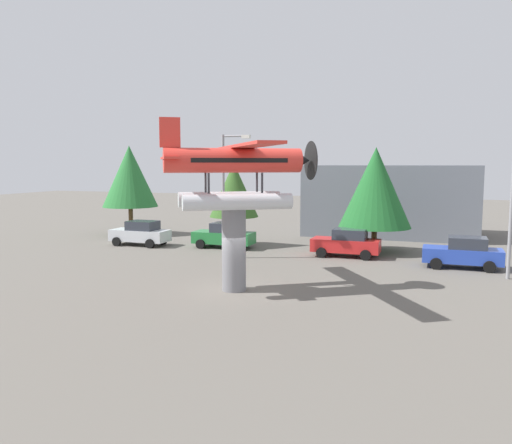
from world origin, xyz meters
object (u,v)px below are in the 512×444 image
(car_distant_blue, at_px, (463,253))
(tree_west, at_px, (130,176))
(streetlight_primary, at_px, (226,187))
(tree_center_back, at_px, (375,188))
(car_near_silver, at_px, (141,233))
(tree_east, at_px, (234,190))
(display_pedestal, at_px, (234,250))
(storefront_building, at_px, (391,200))
(car_mid_green, at_px, (224,235))
(car_far_red, at_px, (347,243))
(floatplane_monument, at_px, (236,171))

(car_distant_blue, distance_m, tree_west, 26.20)
(streetlight_primary, xyz_separation_m, tree_center_back, (8.28, 5.35, -0.15))
(car_near_silver, xyz_separation_m, tree_west, (-3.89, 4.73, 3.90))
(tree_west, height_order, tree_east, tree_west)
(display_pedestal, height_order, tree_west, tree_west)
(tree_center_back, bearing_deg, streetlight_primary, -147.14)
(streetlight_primary, distance_m, tree_center_back, 9.85)
(storefront_building, bearing_deg, car_mid_green, -132.76)
(display_pedestal, distance_m, car_distant_blue, 13.60)
(tree_west, bearing_deg, tree_center_back, -5.70)
(car_far_red, xyz_separation_m, car_distant_blue, (6.74, -1.40, 0.00))
(car_near_silver, height_order, tree_center_back, tree_center_back)
(car_mid_green, bearing_deg, car_near_silver, 9.19)
(car_near_silver, distance_m, tree_west, 7.26)
(storefront_building, bearing_deg, car_distant_blue, -68.38)
(car_far_red, bearing_deg, storefront_building, -97.86)
(floatplane_monument, distance_m, car_distant_blue, 14.19)
(floatplane_monument, bearing_deg, car_near_silver, 105.79)
(floatplane_monument, bearing_deg, tree_center_back, 36.83)
(car_distant_blue, xyz_separation_m, tree_east, (-15.01, 3.03, 3.09))
(car_mid_green, height_order, tree_east, tree_east)
(car_near_silver, xyz_separation_m, tree_east, (6.37, 2.03, 3.09))
(car_mid_green, relative_size, tree_center_back, 0.61)
(floatplane_monument, distance_m, car_near_silver, 15.80)
(floatplane_monument, xyz_separation_m, car_far_red, (3.27, 10.35, -4.59))
(car_distant_blue, bearing_deg, car_far_red, -11.70)
(car_distant_blue, xyz_separation_m, storefront_building, (-5.14, 12.97, 1.96))
(car_far_red, relative_size, tree_west, 0.58)
(floatplane_monument, distance_m, storefront_building, 22.62)
(floatplane_monument, xyz_separation_m, car_mid_green, (-5.29, 10.94, -4.59))
(tree_east, relative_size, tree_center_back, 0.86)
(storefront_building, bearing_deg, floatplane_monument, -102.52)
(display_pedestal, relative_size, car_near_silver, 0.90)
(floatplane_monument, height_order, storefront_building, floatplane_monument)
(car_mid_green, distance_m, streetlight_primary, 5.30)
(car_far_red, xyz_separation_m, tree_east, (-8.27, 1.64, 3.09))
(car_mid_green, height_order, car_far_red, same)
(display_pedestal, distance_m, floatplane_monument, 3.57)
(car_near_silver, bearing_deg, tree_center_back, -170.30)
(car_far_red, relative_size, tree_east, 0.71)
(car_distant_blue, xyz_separation_m, tree_center_back, (-5.34, 3.74, 3.37))
(display_pedestal, relative_size, tree_center_back, 0.55)
(car_near_silver, height_order, tree_west, tree_west)
(car_near_silver, distance_m, car_far_red, 14.65)
(car_far_red, xyz_separation_m, tree_center_back, (1.39, 2.35, 3.37))
(car_near_silver, height_order, tree_east, tree_east)
(storefront_building, bearing_deg, car_near_silver, -143.60)
(display_pedestal, distance_m, tree_west, 21.35)
(streetlight_primary, relative_size, tree_west, 1.04)
(car_mid_green, bearing_deg, storefront_building, -132.76)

